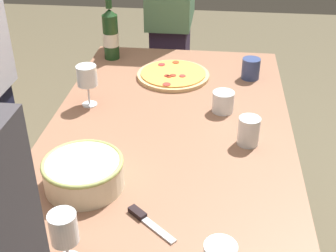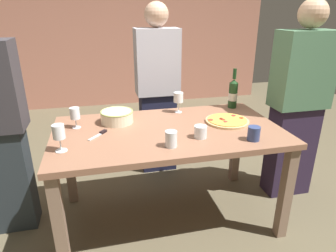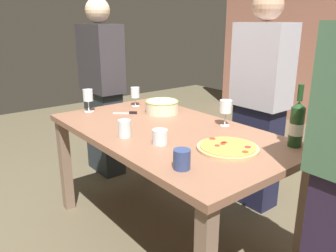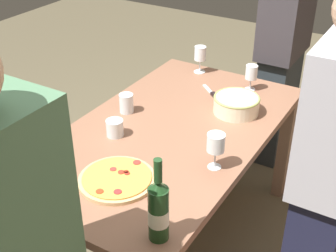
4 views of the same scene
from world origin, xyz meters
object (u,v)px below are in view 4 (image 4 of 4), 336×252
(wine_glass_near_pizza, at_px, (216,144))
(person_guest_right, at_px, (282,52))
(wine_bottle, at_px, (158,210))
(cup_spare, at_px, (115,128))
(pizza, at_px, (117,179))
(person_guest_left, at_px, (329,179))
(cup_ceramic, at_px, (126,103))
(wine_glass_far_left, at_px, (200,55))
(dining_table, at_px, (168,146))
(pizza_knife, at_px, (212,93))
(cup_amber, at_px, (50,152))
(serving_bowl, at_px, (236,104))
(wine_glass_by_bottle, at_px, (251,74))

(wine_glass_near_pizza, distance_m, person_guest_right, 1.36)
(person_guest_right, bearing_deg, wine_bottle, 13.93)
(wine_bottle, height_order, cup_spare, wine_bottle)
(pizza, distance_m, person_guest_left, 0.86)
(cup_ceramic, xyz_separation_m, person_guest_left, (0.13, 1.08, 0.01))
(wine_glass_far_left, bearing_deg, wine_glass_near_pizza, 31.25)
(dining_table, relative_size, cup_spare, 18.93)
(pizza_knife, height_order, person_guest_left, person_guest_left)
(person_guest_right, bearing_deg, wine_glass_far_left, -28.94)
(cup_amber, xyz_separation_m, person_guest_right, (-1.68, 0.49, 0.00))
(serving_bowl, relative_size, cup_ceramic, 2.40)
(serving_bowl, relative_size, wine_bottle, 0.72)
(cup_ceramic, bearing_deg, cup_spare, 21.84)
(pizza_knife, bearing_deg, cup_amber, -18.33)
(person_guest_left, bearing_deg, wine_glass_far_left, -32.42)
(cup_spare, bearing_deg, pizza_knife, 162.68)
(cup_spare, bearing_deg, wine_glass_near_pizza, 90.92)
(dining_table, xyz_separation_m, cup_ceramic, (-0.05, -0.28, 0.14))
(pizza_knife, bearing_deg, serving_bowl, 57.44)
(dining_table, distance_m, cup_amber, 0.60)
(wine_glass_by_bottle, xyz_separation_m, person_guest_right, (-0.55, 0.00, -0.05))
(wine_glass_far_left, distance_m, cup_amber, 1.21)
(person_guest_left, bearing_deg, pizza_knife, -29.05)
(cup_ceramic, bearing_deg, cup_amber, -3.10)
(wine_bottle, distance_m, wine_glass_far_left, 1.46)
(cup_spare, height_order, pizza_knife, cup_spare)
(serving_bowl, bearing_deg, cup_amber, -32.29)
(dining_table, xyz_separation_m, wine_glass_near_pizza, (0.17, 0.34, 0.21))
(wine_glass_by_bottle, relative_size, person_guest_right, 0.09)
(wine_glass_by_bottle, xyz_separation_m, person_guest_left, (0.72, 0.62, -0.04))
(wine_bottle, bearing_deg, cup_spare, -131.09)
(cup_amber, relative_size, person_guest_left, 0.06)
(wine_glass_by_bottle, height_order, cup_amber, wine_glass_by_bottle)
(dining_table, xyz_separation_m, cup_spare, (0.17, -0.19, 0.13))
(wine_glass_near_pizza, bearing_deg, pizza, -45.64)
(dining_table, distance_m, person_guest_left, 0.82)
(cup_spare, height_order, person_guest_left, person_guest_left)
(serving_bowl, distance_m, cup_amber, 0.99)
(wine_glass_by_bottle, bearing_deg, serving_bowl, 7.79)
(wine_bottle, bearing_deg, pizza, -120.13)
(serving_bowl, xyz_separation_m, wine_glass_near_pizza, (0.51, 0.12, 0.07))
(dining_table, distance_m, wine_glass_far_left, 0.76)
(serving_bowl, relative_size, person_guest_left, 0.15)
(cup_amber, bearing_deg, wine_bottle, 76.67)
(wine_glass_far_left, height_order, cup_spare, wine_glass_far_left)
(pizza, bearing_deg, cup_ceramic, -148.50)
(pizza_knife, distance_m, person_guest_right, 0.73)
(serving_bowl, bearing_deg, person_guest_right, -177.34)
(cup_amber, bearing_deg, dining_table, 147.64)
(cup_spare, bearing_deg, cup_amber, -20.33)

